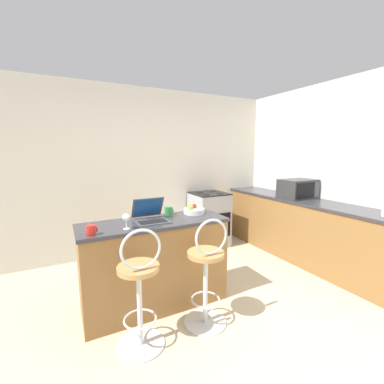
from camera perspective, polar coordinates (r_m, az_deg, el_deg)
The scene contains 13 objects.
ground_plane at distance 2.68m, azimuth 10.24°, elevation -28.46°, with size 20.00×20.00×0.00m, color #BCAD8E.
wall_back at distance 4.25m, azimuth -9.02°, elevation 4.58°, with size 12.00×0.06×2.60m.
breakfast_bar at distance 2.81m, azimuth -8.12°, elevation -15.47°, with size 1.49×0.53×0.92m.
counter_right at distance 4.25m, azimuth 22.93°, elevation -7.53°, with size 0.59×2.86×0.92m.
bar_stool_near at distance 2.27m, azimuth -11.54°, elevation -20.90°, with size 0.40×0.40×1.05m.
bar_stool_far at distance 2.48m, azimuth 3.25°, elevation -17.90°, with size 0.40×0.40×1.05m.
laptop at distance 2.66m, azimuth -9.24°, elevation -5.09°, with size 0.33×0.34×0.23m.
microwave at distance 4.18m, azimuth 22.46°, elevation 0.67°, with size 0.53×0.37×0.28m.
stove_range at distance 4.47m, azimuth 3.82°, elevation -6.03°, with size 0.57×0.57×0.93m.
mug_red at distance 2.34m, azimuth -21.50°, elevation -7.90°, with size 0.09×0.07×0.09m.
mug_green at distance 2.88m, azimuth -5.30°, elevation -4.14°, with size 0.10×0.08×0.09m.
wine_glass_short at distance 2.41m, azimuth -14.45°, elevation -5.63°, with size 0.07×0.07×0.14m.
fruit_bowl at distance 2.93m, azimuth 0.39°, elevation -4.10°, with size 0.24×0.24×0.10m.
Camera 1 is at (-1.33, -1.66, 1.62)m, focal length 24.00 mm.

